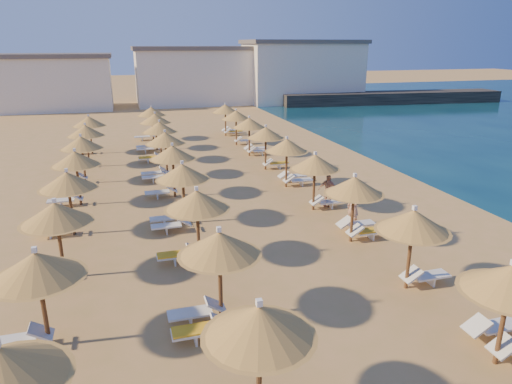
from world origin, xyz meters
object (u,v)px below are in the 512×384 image
object	(u,v)px
jetty	(392,98)
parasol_row_east	(315,163)
beachgoer_c	(328,190)
beachgoer_a	(354,207)
parasol_row_west	(183,173)

from	to	relation	value
jetty	parasol_row_east	bearing A→B (deg)	-121.73
beachgoer_c	beachgoer_a	size ratio (longest dim) A/B	0.91
parasol_row_west	beachgoer_a	size ratio (longest dim) A/B	23.20
jetty	parasol_row_west	xyz separation A→B (m)	(-32.43, -35.33, 1.55)
jetty	beachgoer_c	distance (m)	43.32
jetty	beachgoer_a	bearing A→B (deg)	-119.10
parasol_row_east	beachgoer_c	distance (m)	1.74
parasol_row_east	beachgoer_a	bearing A→B (deg)	-70.02
beachgoer_c	parasol_row_west	bearing A→B (deg)	-134.99
jetty	beachgoer_a	xyz separation A→B (m)	(-25.44, -37.68, 0.13)
beachgoer_c	parasol_row_east	bearing A→B (deg)	-119.66
parasol_row_east	parasol_row_west	xyz separation A→B (m)	(-6.14, 0.00, 0.00)
parasol_row_east	parasol_row_west	size ratio (longest dim) A/B	1.00
parasol_row_west	parasol_row_east	bearing A→B (deg)	0.00
beachgoer_a	parasol_row_east	bearing A→B (deg)	-178.09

